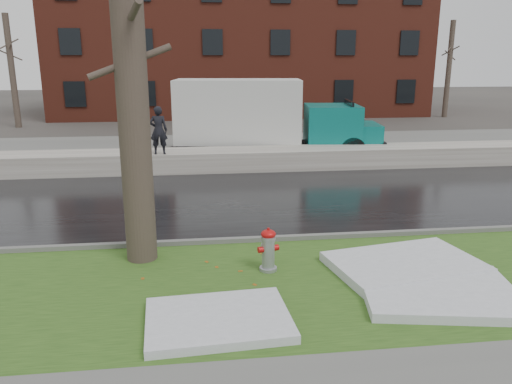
{
  "coord_description": "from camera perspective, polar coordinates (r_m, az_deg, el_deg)",
  "views": [
    {
      "loc": [
        -1.52,
        -9.44,
        4.01
      ],
      "look_at": [
        -0.15,
        1.69,
        1.0
      ],
      "focal_mm": 35.0,
      "sensor_mm": 36.0,
      "label": 1
    }
  ],
  "objects": [
    {
      "name": "snowbank",
      "position": [
        18.56,
        -2.22,
        3.73
      ],
      "size": [
        60.0,
        1.6,
        0.75
      ],
      "primitive_type": "cube",
      "color": "beige",
      "rests_on": "ground"
    },
    {
      "name": "ground",
      "position": [
        10.37,
        1.96,
        -7.73
      ],
      "size": [
        120.0,
        120.0,
        0.0
      ],
      "primitive_type": "plane",
      "color": "#47423D",
      "rests_on": "ground"
    },
    {
      "name": "parking_lot",
      "position": [
        22.84,
        -3.13,
        4.95
      ],
      "size": [
        60.0,
        9.0,
        0.03
      ],
      "primitive_type": "cube",
      "color": "slate",
      "rests_on": "ground"
    },
    {
      "name": "box_truck",
      "position": [
        20.51,
        0.81,
        8.55
      ],
      "size": [
        9.71,
        3.15,
        3.2
      ],
      "rotation": [
        0.0,
        0.0,
        -0.12
      ],
      "color": "black",
      "rests_on": "ground"
    },
    {
      "name": "snow_patch_far",
      "position": [
        7.97,
        -4.34,
        -14.34
      ],
      "size": [
        2.3,
        1.74,
        0.14
      ],
      "primitive_type": "cube",
      "rotation": [
        0.0,
        0.0,
        0.06
      ],
      "color": "silver",
      "rests_on": "verge"
    },
    {
      "name": "fire_hydrant",
      "position": [
        9.61,
        1.4,
        -6.4
      ],
      "size": [
        0.43,
        0.39,
        0.86
      ],
      "rotation": [
        0.0,
        0.0,
        0.24
      ],
      "color": "#95989C",
      "rests_on": "verge"
    },
    {
      "name": "worker",
      "position": [
        17.78,
        -11.08,
        6.94
      ],
      "size": [
        0.62,
        0.41,
        1.68
      ],
      "primitive_type": "imported",
      "rotation": [
        0.0,
        0.0,
        3.12
      ],
      "color": "black",
      "rests_on": "snowbank"
    },
    {
      "name": "bg_tree_center",
      "position": [
        35.73,
        -14.66,
        13.49
      ],
      "size": [
        1.4,
        1.62,
        6.5
      ],
      "color": "brown",
      "rests_on": "ground"
    },
    {
      "name": "curb",
      "position": [
        11.26,
        1.17,
        -5.45
      ],
      "size": [
        60.0,
        0.15,
        0.14
      ],
      "primitive_type": "cube",
      "color": "slate",
      "rests_on": "ground"
    },
    {
      "name": "snow_patch_near",
      "position": [
        9.32,
        20.13,
        -10.64
      ],
      "size": [
        2.91,
        2.43,
        0.16
      ],
      "primitive_type": "cube",
      "rotation": [
        0.0,
        0.0,
        -0.18
      ],
      "color": "silver",
      "rests_on": "verge"
    },
    {
      "name": "brick_building",
      "position": [
        39.61,
        -2.03,
        16.47
      ],
      "size": [
        26.0,
        12.0,
        10.0
      ],
      "primitive_type": "cube",
      "color": "maroon",
      "rests_on": "ground"
    },
    {
      "name": "tree",
      "position": [
        9.83,
        -14.16,
        13.77
      ],
      "size": [
        1.56,
        1.82,
        7.6
      ],
      "rotation": [
        0.0,
        0.0,
        -0.09
      ],
      "color": "brown",
      "rests_on": "verge"
    },
    {
      "name": "snow_patch_side",
      "position": [
        10.23,
        16.63,
        -7.93
      ],
      "size": [
        3.08,
        2.29,
        0.18
      ],
      "primitive_type": "cube",
      "rotation": [
        0.0,
        0.0,
        0.19
      ],
      "color": "silver",
      "rests_on": "verge"
    },
    {
      "name": "verge",
      "position": [
        9.24,
        3.19,
        -10.59
      ],
      "size": [
        60.0,
        4.5,
        0.04
      ],
      "primitive_type": "cube",
      "color": "#264818",
      "rests_on": "ground"
    },
    {
      "name": "bg_tree_left",
      "position": [
        33.15,
        -26.13,
        12.39
      ],
      "size": [
        1.4,
        1.62,
        6.5
      ],
      "color": "brown",
      "rests_on": "ground"
    },
    {
      "name": "road",
      "position": [
        14.58,
        -0.79,
        -0.87
      ],
      "size": [
        60.0,
        7.0,
        0.03
      ],
      "primitive_type": "cube",
      "color": "black",
      "rests_on": "ground"
    },
    {
      "name": "bg_tree_right",
      "position": [
        37.76,
        21.17,
        13.04
      ],
      "size": [
        1.4,
        1.62,
        6.5
      ],
      "color": "brown",
      "rests_on": "ground"
    }
  ]
}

